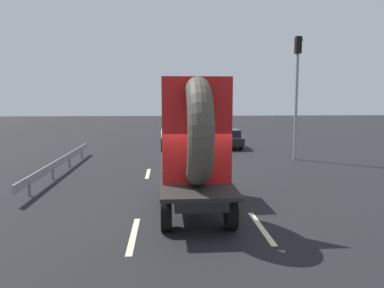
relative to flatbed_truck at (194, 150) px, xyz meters
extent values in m
plane|color=black|center=(-0.07, -0.66, -1.86)|extent=(120.00, 120.00, 0.00)
cylinder|color=black|center=(-0.85, 1.37, -1.42)|extent=(0.28, 0.89, 0.89)
cylinder|color=black|center=(0.85, 1.37, -1.42)|extent=(0.28, 0.89, 0.89)
cylinder|color=black|center=(-0.85, -1.81, -1.42)|extent=(0.28, 0.89, 0.89)
cylinder|color=black|center=(0.85, -1.81, -1.42)|extent=(0.28, 0.89, 0.89)
cube|color=black|center=(0.00, -0.24, -0.98)|extent=(1.30, 5.08, 0.25)
cube|color=silver|center=(0.00, 1.37, -0.18)|extent=(2.00, 1.85, 1.35)
cube|color=black|center=(0.00, 1.32, 0.12)|extent=(2.02, 1.76, 0.44)
cube|color=black|center=(0.00, -1.17, -0.80)|extent=(2.00, 3.22, 0.10)
cube|color=black|center=(0.00, 0.39, -0.20)|extent=(1.80, 0.08, 1.10)
torus|color=#474238|center=(0.00, -1.32, 0.71)|extent=(0.66, 2.92, 2.92)
cube|color=red|center=(0.00, -1.32, 0.71)|extent=(1.90, 0.03, 2.92)
cylinder|color=black|center=(2.64, 15.64, -1.56)|extent=(0.21, 0.60, 0.60)
cylinder|color=black|center=(4.11, 15.64, -1.56)|extent=(0.21, 0.60, 0.60)
cylinder|color=black|center=(2.64, 13.12, -1.56)|extent=(0.21, 0.60, 0.60)
cylinder|color=black|center=(4.11, 13.12, -1.56)|extent=(0.21, 0.60, 0.60)
cube|color=black|center=(3.38, 14.38, -1.30)|extent=(1.69, 3.94, 0.52)
cube|color=black|center=(3.38, 14.29, -0.81)|extent=(1.52, 2.21, 0.47)
cylinder|color=gray|center=(6.33, 9.03, 1.06)|extent=(0.16, 0.16, 5.84)
cube|color=black|center=(6.33, 9.03, 4.43)|extent=(0.30, 0.36, 0.90)
sphere|color=#19D833|center=(6.50, 9.03, 4.71)|extent=(0.20, 0.20, 0.20)
cube|color=gray|center=(-5.70, 6.17, -1.31)|extent=(0.06, 11.13, 0.32)
cylinder|color=slate|center=(-5.70, 2.00, -1.59)|extent=(0.10, 0.10, 0.55)
cylinder|color=slate|center=(-5.70, 4.78, -1.59)|extent=(0.10, 0.10, 0.55)
cylinder|color=slate|center=(-5.70, 7.57, -1.59)|extent=(0.10, 0.10, 0.55)
cylinder|color=slate|center=(-5.70, 10.35, -1.59)|extent=(0.10, 0.10, 0.55)
cube|color=beige|center=(-1.69, -2.09, -1.86)|extent=(0.16, 2.58, 0.01)
cube|color=beige|center=(-1.69, 5.66, -1.86)|extent=(0.16, 2.21, 0.01)
cube|color=beige|center=(1.69, -1.77, -1.86)|extent=(0.16, 2.56, 0.01)
cube|color=beige|center=(1.69, 5.54, -1.86)|extent=(0.16, 2.92, 0.01)
camera|label=1|loc=(-0.83, -11.34, 1.62)|focal=35.13mm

